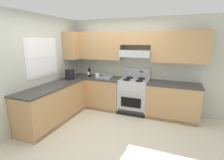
% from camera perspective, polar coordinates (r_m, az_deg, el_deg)
% --- Properties ---
extents(ground_plane, '(7.04, 7.04, 0.00)m').
position_cam_1_polar(ground_plane, '(3.89, -3.87, -16.78)').
color(ground_plane, beige).
extents(wall_back, '(4.68, 0.57, 2.55)m').
position_cam_1_polar(wall_back, '(4.71, 8.47, 7.43)').
color(wall_back, beige).
rests_on(wall_back, ground_plane).
extents(wall_left, '(0.47, 4.00, 2.55)m').
position_cam_1_polar(wall_left, '(4.51, -21.55, 4.66)').
color(wall_left, beige).
rests_on(wall_left, ground_plane).
extents(counter_back_run, '(3.60, 0.65, 0.91)m').
position_cam_1_polar(counter_back_run, '(4.70, 4.95, -5.34)').
color(counter_back_run, tan).
rests_on(counter_back_run, ground_plane).
extents(counter_left_run, '(0.63, 1.91, 0.91)m').
position_cam_1_polar(counter_left_run, '(4.33, -19.21, -7.71)').
color(counter_left_run, tan).
rests_on(counter_left_run, ground_plane).
extents(stove, '(0.76, 0.62, 1.20)m').
position_cam_1_polar(stove, '(4.65, 7.37, -5.24)').
color(stove, '#B7BABC').
rests_on(stove, ground_plane).
extents(wine_bottle, '(0.08, 0.08, 0.34)m').
position_cam_1_polar(wine_bottle, '(4.97, -7.71, 2.69)').
color(wine_bottle, black).
rests_on(wine_bottle, counter_back_run).
extents(bowl, '(0.32, 0.26, 0.06)m').
position_cam_1_polar(bowl, '(4.73, -2.04, 0.83)').
color(bowl, '#9EADB7').
rests_on(bowl, counter_back_run).
extents(bucket, '(0.26, 0.26, 0.27)m').
position_cam_1_polar(bucket, '(4.74, -14.15, 1.96)').
color(bucket, black).
rests_on(bucket, counter_left_run).
extents(paper_towel_roll, '(0.11, 0.11, 0.14)m').
position_cam_1_polar(paper_towel_roll, '(4.78, -5.03, 1.53)').
color(paper_towel_roll, white).
rests_on(paper_towel_roll, counter_back_run).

